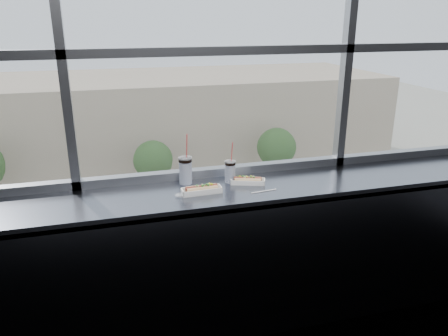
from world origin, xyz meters
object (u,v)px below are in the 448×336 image
object	(u,v)px
hotdog_tray_left	(202,190)
car_far_b	(180,203)
wrapper	(181,195)
tree_right	(276,148)
car_near_c	(135,277)
pedestrian_a	(29,203)
soda_cup_right	(230,170)
car_near_e	(368,241)
tree_center	(153,160)
car_far_c	(283,194)
pedestrian_b	(119,191)
soda_cup_left	(185,169)
pedestrian_c	(181,185)
pedestrian_d	(236,175)
hotdog_tray_right	(248,181)
loose_straw	(264,191)

from	to	relation	value
hotdog_tray_left	car_far_b	bearing A→B (deg)	78.72
wrapper	tree_right	bearing A→B (deg)	66.30
car_near_c	pedestrian_a	distance (m)	12.82
tree_right	car_near_c	bearing A→B (deg)	-135.46
soda_cup_right	car_near_c	size ratio (longest dim) A/B	0.05
car_near_e	car_far_b	bearing A→B (deg)	53.95
soda_cup_right	tree_center	bearing A→B (deg)	85.38
car_far_c	pedestrian_b	size ratio (longest dim) A/B	3.18
soda_cup_right	car_near_e	xyz separation A→B (m)	(12.87, 16.17, -10.99)
hotdog_tray_left	pedestrian_b	size ratio (longest dim) A/B	0.14
tree_right	soda_cup_left	bearing A→B (deg)	-113.75
car_far_c	pedestrian_c	xyz separation A→B (m)	(-6.76, 3.80, -0.06)
soda_cup_left	car_far_c	distance (m)	28.88
wrapper	car_far_b	bearing A→B (deg)	80.87
pedestrian_d	tree_center	distance (m)	6.84
wrapper	pedestrian_b	bearing A→B (deg)	90.01
wrapper	car_far_c	world-z (taller)	wrapper
car_far_b	car_near_e	bearing A→B (deg)	-129.67
soda_cup_right	wrapper	size ratio (longest dim) A/B	3.19
pedestrian_b	car_far_c	bearing A→B (deg)	70.86
hotdog_tray_left	soda_cup_right	distance (m)	0.29
car_far_b	tree_right	world-z (taller)	tree_right
car_far_b	hotdog_tray_right	bearing A→B (deg)	172.89
pedestrian_a	car_near_e	bearing A→B (deg)	-119.97
pedestrian_d	loose_straw	bearing A→B (deg)	163.25
hotdog_tray_left	hotdog_tray_right	size ratio (longest dim) A/B	1.08
hotdog_tray_left	soda_cup_left	bearing A→B (deg)	105.23
pedestrian_b	tree_center	xyz separation A→B (m)	(2.66, 0.03, 2.14)
loose_straw	car_far_c	size ratio (longest dim) A/B	0.03
tree_right	hotdog_tray_right	bearing A→B (deg)	-112.93
hotdog_tray_right	car_far_c	world-z (taller)	hotdog_tray_right
car_near_e	tree_center	distance (m)	16.12
hotdog_tray_right	wrapper	bearing A→B (deg)	-148.89
hotdog_tray_left	pedestrian_c	distance (m)	30.58
wrapper	tree_center	world-z (taller)	wrapper
car_far_c	pedestrian_a	xyz separation A→B (m)	(-17.51, 3.15, -0.02)
soda_cup_left	car_near_e	size ratio (longest dim) A/B	0.05
car_near_e	tree_center	bearing A→B (deg)	45.97
soda_cup_left	car_near_e	bearing A→B (deg)	50.71
soda_cup_right	tree_right	xyz separation A→B (m)	(12.06, 28.17, -8.86)
pedestrian_c	tree_right	world-z (taller)	tree_right
wrapper	pedestrian_d	bearing A→B (deg)	72.21
loose_straw	tree_right	size ratio (longest dim) A/B	0.04
car_near_c	tree_center	size ratio (longest dim) A/B	1.36
car_far_b	car_near_e	xyz separation A→B (m)	(9.34, -8.00, 0.01)
soda_cup_right	car_near_c	xyz separation A→B (m)	(-0.14, 16.17, -11.08)
car_far_b	pedestrian_c	bearing A→B (deg)	-10.28
pedestrian_d	car_near_c	bearing A→B (deg)	144.05
car_near_e	pedestrian_d	size ratio (longest dim) A/B	3.04
car_far_c	car_far_b	size ratio (longest dim) A/B	0.89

